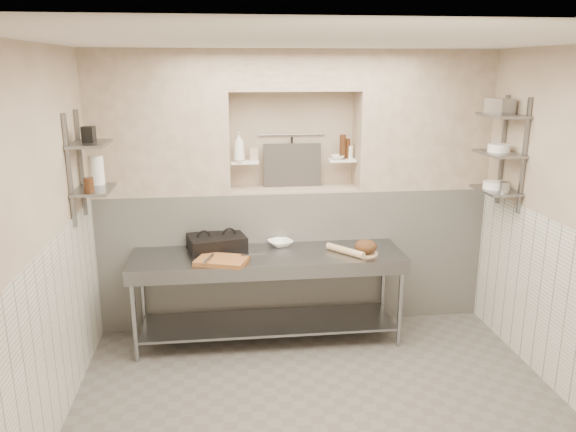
{
  "coord_description": "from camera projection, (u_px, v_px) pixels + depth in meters",
  "views": [
    {
      "loc": [
        -0.73,
        -3.88,
        2.64
      ],
      "look_at": [
        -0.16,
        0.9,
        1.35
      ],
      "focal_mm": 35.0,
      "sensor_mm": 36.0,
      "label": 1
    }
  ],
  "objects": [
    {
      "name": "alcove_sill",
      "position": [
        294.0,
        189.0,
        5.8
      ],
      "size": [
        1.3,
        0.4,
        0.02
      ],
      "primitive_type": "cube",
      "color": "#BFAC93",
      "rests_on": "backwall_lower"
    },
    {
      "name": "jug_left",
      "position": [
        97.0,
        170.0,
        4.99
      ],
      "size": [
        0.13,
        0.13,
        0.26
      ],
      "primitive_type": "cylinder",
      "color": "white",
      "rests_on": "wall_shelf_left_lower"
    },
    {
      "name": "knife_blade",
      "position": [
        254.0,
        254.0,
        5.2
      ],
      "size": [
        0.24,
        0.05,
        0.01
      ],
      "primitive_type": "cube",
      "rotation": [
        0.0,
        0.0,
        0.08
      ],
      "color": "gray",
      "rests_on": "cutting_board"
    },
    {
      "name": "bread_loaf",
      "position": [
        366.0,
        246.0,
        5.33
      ],
      "size": [
        0.22,
        0.22,
        0.13
      ],
      "primitive_type": "ellipsoid",
      "color": "#4C2D19",
      "rests_on": "bread_board"
    },
    {
      "name": "bowl_alcove",
      "position": [
        338.0,
        157.0,
        5.75
      ],
      "size": [
        0.18,
        0.18,
        0.04
      ],
      "primitive_type": "imported",
      "rotation": [
        0.0,
        0.0,
        0.31
      ],
      "color": "white",
      "rests_on": "alcove_shelf_right"
    },
    {
      "name": "basket_right",
      "position": [
        500.0,
        106.0,
        5.18
      ],
      "size": [
        0.24,
        0.26,
        0.14
      ],
      "primitive_type": "cube",
      "rotation": [
        0.0,
        0.0,
        0.34
      ],
      "color": "gray",
      "rests_on": "wall_shelf_right_upper"
    },
    {
      "name": "panini_press",
      "position": [
        217.0,
        243.0,
        5.46
      ],
      "size": [
        0.61,
        0.5,
        0.15
      ],
      "rotation": [
        0.0,
        0.0,
        0.23
      ],
      "color": "black",
      "rests_on": "prep_table"
    },
    {
      "name": "jar_alcove",
      "position": [
        254.0,
        154.0,
        5.7
      ],
      "size": [
        0.08,
        0.08,
        0.12
      ],
      "primitive_type": "cube",
      "color": "#BFAC93",
      "rests_on": "alcove_shelf_left"
    },
    {
      "name": "utensil_rail",
      "position": [
        292.0,
        135.0,
        5.82
      ],
      "size": [
        0.7,
        0.02,
        0.02
      ],
      "primitive_type": "cylinder",
      "rotation": [
        0.0,
        1.57,
        0.0
      ],
      "color": "gray",
      "rests_on": "wall_back"
    },
    {
      "name": "condiment_b",
      "position": [
        343.0,
        147.0,
        5.74
      ],
      "size": [
        0.06,
        0.06,
        0.25
      ],
      "primitive_type": "cylinder",
      "color": "#3A1F0F",
      "rests_on": "alcove_shelf_right"
    },
    {
      "name": "condiment_a",
      "position": [
        347.0,
        149.0,
        5.78
      ],
      "size": [
        0.06,
        0.06,
        0.21
      ],
      "primitive_type": "cylinder",
      "color": "#3A1F0F",
      "rests_on": "alcove_shelf_right"
    },
    {
      "name": "shelf_rail_right_a",
      "position": [
        502.0,
        150.0,
        5.43
      ],
      "size": [
        0.03,
        0.03,
        1.05
      ],
      "primitive_type": "cube",
      "color": "slate",
      "rests_on": "wall_right"
    },
    {
      "name": "bowl_right_mid",
      "position": [
        499.0,
        148.0,
        5.22
      ],
      "size": [
        0.2,
        0.2,
        0.07
      ],
      "primitive_type": "cylinder",
      "color": "white",
      "rests_on": "wall_shelf_right_mid"
    },
    {
      "name": "bread_board",
      "position": [
        365.0,
        253.0,
        5.35
      ],
      "size": [
        0.24,
        0.24,
        0.01
      ],
      "primitive_type": "cylinder",
      "color": "tan",
      "rests_on": "prep_table"
    },
    {
      "name": "wall_shelf_left_upper",
      "position": [
        90.0,
        144.0,
        4.76
      ],
      "size": [
        0.3,
        0.5,
        0.03
      ],
      "primitive_type": "cube",
      "color": "slate",
      "rests_on": "wall_left"
    },
    {
      "name": "wall_back",
      "position": [
        291.0,
        185.0,
        6.04
      ],
      "size": [
        4.0,
        0.1,
        2.8
      ],
      "primitive_type": "cube",
      "color": "#BFAC93",
      "rests_on": "ground"
    },
    {
      "name": "bottle_soap",
      "position": [
        239.0,
        147.0,
        5.57
      ],
      "size": [
        0.13,
        0.13,
        0.3
      ],
      "primitive_type": "imported",
      "rotation": [
        0.0,
        0.0,
        0.19
      ],
      "color": "white",
      "rests_on": "alcove_shelf_left"
    },
    {
      "name": "wall_shelf_left_lower",
      "position": [
        94.0,
        190.0,
        4.87
      ],
      "size": [
        0.3,
        0.5,
        0.02
      ],
      "primitive_type": "cube",
      "color": "slate",
      "rests_on": "wall_left"
    },
    {
      "name": "condiment_c",
      "position": [
        349.0,
        152.0,
        5.8
      ],
      "size": [
        0.08,
        0.08,
        0.13
      ],
      "primitive_type": "cylinder",
      "color": "white",
      "rests_on": "alcove_shelf_right"
    },
    {
      "name": "backwall_pillar_right",
      "position": [
        421.0,
        120.0,
        5.77
      ],
      "size": [
        1.35,
        0.4,
        1.4
      ],
      "primitive_type": "cube",
      "color": "#BFAC93",
      "rests_on": "backwall_lower"
    },
    {
      "name": "shelf_rail_left_b",
      "position": [
        70.0,
        171.0,
        4.61
      ],
      "size": [
        0.03,
        0.03,
        0.95
      ],
      "primitive_type": "cube",
      "color": "slate",
      "rests_on": "wall_left"
    },
    {
      "name": "backwall_pillar_left",
      "position": [
        159.0,
        123.0,
        5.47
      ],
      "size": [
        1.35,
        0.4,
        1.4
      ],
      "primitive_type": "cube",
      "color": "#BFAC93",
      "rests_on": "backwall_lower"
    },
    {
      "name": "alcove_shelf_right",
      "position": [
        342.0,
        160.0,
        5.78
      ],
      "size": [
        0.28,
        0.16,
        0.02
      ],
      "primitive_type": "cube",
      "color": "white",
      "rests_on": "backwall_lower"
    },
    {
      "name": "splash_panel",
      "position": [
        292.0,
        165.0,
        5.83
      ],
      "size": [
        0.6,
        0.08,
        0.45
      ],
      "primitive_type": "cube",
      "rotation": [
        -0.14,
        0.0,
        0.0
      ],
      "color": "#383330",
      "rests_on": "alcove_sill"
    },
    {
      "name": "rolling_pin",
      "position": [
        345.0,
        251.0,
        5.36
      ],
      "size": [
        0.33,
        0.37,
        0.07
      ],
      "primitive_type": "cylinder",
      "rotation": [
        1.57,
        0.0,
        0.7
      ],
      "color": "tan",
      "rests_on": "prep_table"
    },
    {
      "name": "jar_left",
      "position": [
        89.0,
        185.0,
        4.69
      ],
      "size": [
        0.08,
        0.08,
        0.13
      ],
      "primitive_type": "cylinder",
      "color": "#3A1F0F",
      "rests_on": "wall_shelf_left_lower"
    },
    {
      "name": "floor",
      "position": [
        321.0,
        413.0,
        4.5
      ],
      "size": [
        4.0,
        3.9,
        0.1
      ],
      "primitive_type": "cube",
      "color": "#534E49",
      "rests_on": "ground"
    },
    {
      "name": "shelf_rail_left_a",
      "position": [
        81.0,
        163.0,
        4.99
      ],
      "size": [
        0.03,
        0.03,
        0.95
      ],
      "primitive_type": "cube",
      "color": "slate",
      "rests_on": "wall_left"
    },
    {
      "name": "prep_table",
      "position": [
        268.0,
        280.0,
        5.42
      ],
      "size": [
        2.6,
        0.7,
        0.9
      ],
      "color": "gray",
      "rests_on": "floor"
    },
    {
      "name": "wall_left",
      "position": [
        33.0,
        251.0,
        3.89
      ],
      "size": [
        0.1,
        3.9,
        2.8
      ],
      "primitive_type": "cube",
      "color": "#BFAC93",
      "rests_on": "ground"
    },
    {
      "name": "backwall_lower",
      "position": [
        293.0,
        254.0,
        5.98
      ],
      "size": [
        4.0,
        0.4,
        1.4
      ],
      "primitive_type": "cube",
      "color": "silver",
      "rests_on": "floor"
    },
    {
      "name": "box_left_upper",
      "position": [
        89.0,
        134.0,
        4.74
      ],
      "size": [
        0.11,
        0.11,
        0.13
      ],
      "primitive_type": "cube",
      "rotation": [
        0.0,
        0.0,
        -0.13
      ],
      "color": "black",
      "rests_on": "wall_shelf_left_upper"
    },
    {
      "name": "wainscot_right",
      "position": [
        565.0,
        314.0,
        4.53
      ],
      "size": [
        0.02,
        3.9,
        1.4
      ],
      "primitive_type": "cube",
      "color": "silver",
      "rests_on": "floor"
    },
    {
      "name": "mixing_bowl",
      "position": [
        280.0,
        243.0,
        5.6
      ],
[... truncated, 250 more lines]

